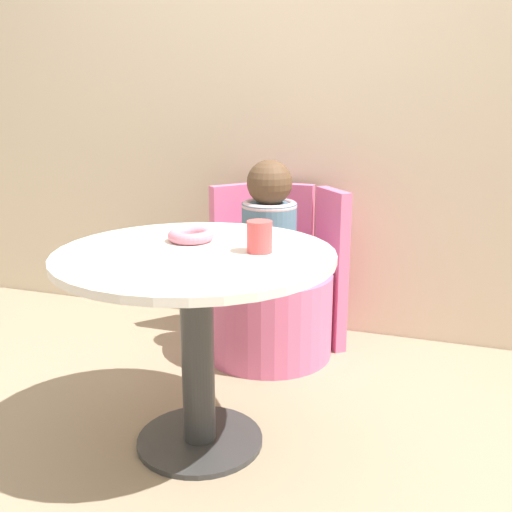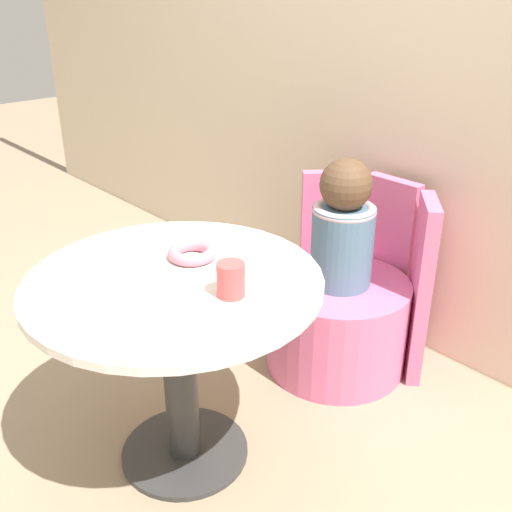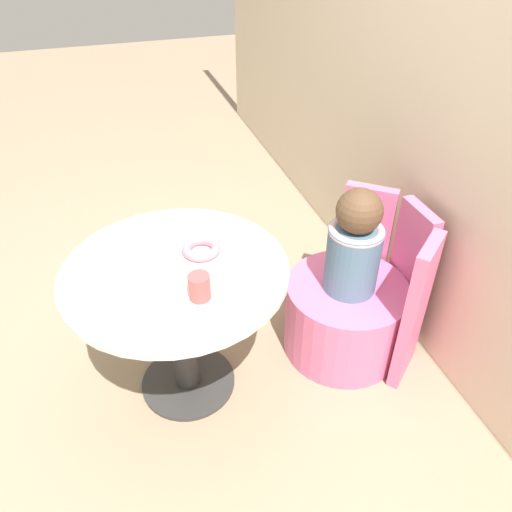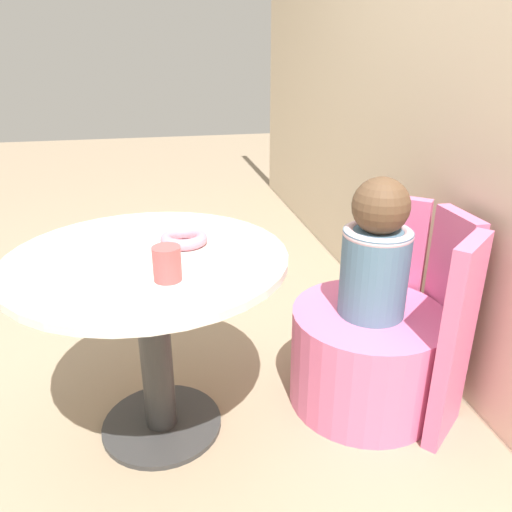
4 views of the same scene
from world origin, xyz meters
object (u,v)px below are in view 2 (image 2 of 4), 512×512
Objects in this scene: round_table at (177,325)px; tub_chair at (337,324)px; donut at (192,253)px; cup at (231,280)px; child_figure at (343,227)px.

round_table is 1.56× the size of tub_chair.
tub_chair is 3.67× the size of donut.
round_table is 5.72× the size of donut.
child_figure is at bearing 105.26° from cup.
round_table is 8.96× the size of cup.
child_figure is 0.62m from donut.
cup is (0.19, -0.68, 0.50)m from tub_chair.
tub_chair is at bearing 90.17° from round_table.
child_figure is at bearing 90.17° from round_table.
donut reaches higher than round_table.
donut is 1.57× the size of cup.
cup is at bearing 16.57° from round_table.
round_table is at bearing -89.83° from tub_chair.
tub_chair is (-0.00, 0.73, -0.30)m from round_table.
child_figure is 5.08× the size of cup.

